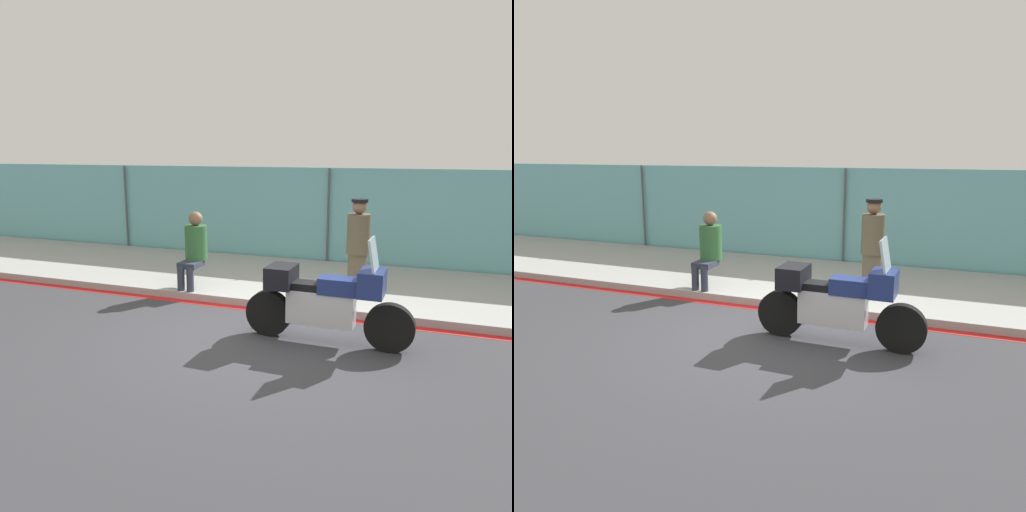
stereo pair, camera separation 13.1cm
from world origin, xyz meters
TOP-DOWN VIEW (x-y plane):
  - ground_plane at (0.00, 0.00)m, footprint 120.00×120.00m
  - sidewalk at (0.00, 2.96)m, footprint 39.07×3.38m
  - curb_paint_stripe at (0.00, 1.18)m, footprint 39.07×0.18m
  - storefront_fence at (-0.00, 4.74)m, footprint 37.12×0.17m
  - motorcycle at (0.95, 0.18)m, footprint 2.31×0.51m
  - officer_standing at (1.02, 2.38)m, footprint 0.40×0.40m
  - person_seated_on_curb at (-1.82, 1.76)m, footprint 0.41×0.71m

SIDE VIEW (x-z plane):
  - ground_plane at x=0.00m, z-range 0.00..0.00m
  - curb_paint_stripe at x=0.00m, z-range 0.00..0.01m
  - sidewalk at x=0.00m, z-range 0.00..0.13m
  - motorcycle at x=0.95m, z-range -0.14..1.34m
  - person_seated_on_curb at x=-1.82m, z-range 0.20..1.56m
  - officer_standing at x=1.02m, z-range 0.14..1.78m
  - storefront_fence at x=0.00m, z-range 0.00..2.20m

